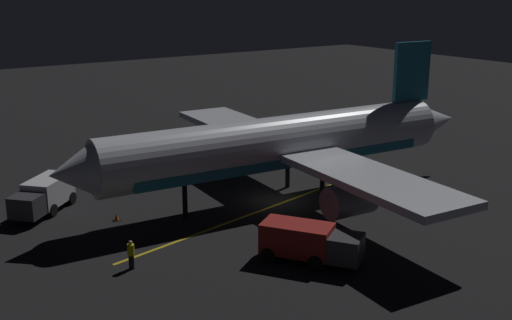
{
  "coord_description": "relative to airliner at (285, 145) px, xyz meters",
  "views": [
    {
      "loc": [
        -35.98,
        26.96,
        15.83
      ],
      "look_at": [
        0.0,
        2.0,
        3.5
      ],
      "focal_mm": 44.23,
      "sensor_mm": 36.0,
      "label": 1
    }
  ],
  "objects": [
    {
      "name": "catering_truck",
      "position": [
        -9.58,
        5.58,
        -3.1
      ],
      "size": [
        6.06,
        4.97,
        2.26
      ],
      "color": "maroon",
      "rests_on": "ground_plane"
    },
    {
      "name": "ground_crew_worker",
      "position": [
        -4.63,
        14.5,
        -3.4
      ],
      "size": [
        0.4,
        0.4,
        1.74
      ],
      "color": "black",
      "rests_on": "ground_plane"
    },
    {
      "name": "traffic_cone_near_right",
      "position": [
        7.01,
        2.65,
        -4.04
      ],
      "size": [
        0.5,
        0.5,
        0.55
      ],
      "color": "#EA590F",
      "rests_on": "ground_plane"
    },
    {
      "name": "traffic_cone_near_left",
      "position": [
        3.06,
        12.21,
        -4.04
      ],
      "size": [
        0.5,
        0.5,
        0.55
      ],
      "color": "#EA590F",
      "rests_on": "ground_plane"
    },
    {
      "name": "ground_plane",
      "position": [
        0.05,
        0.57,
        -4.39
      ],
      "size": [
        180.0,
        180.0,
        0.2
      ],
      "primitive_type": "cube",
      "color": "black"
    },
    {
      "name": "apron_guide_stripe",
      "position": [
        -1.36,
        4.57,
        -4.28
      ],
      "size": [
        4.57,
        21.29,
        0.01
      ],
      "primitive_type": "cube",
      "rotation": [
        0.0,
        0.0,
        0.2
      ],
      "color": "gold",
      "rests_on": "ground_plane"
    },
    {
      "name": "baggage_truck",
      "position": [
        7.6,
        15.7,
        -3.08
      ],
      "size": [
        5.32,
        5.55,
        2.35
      ],
      "color": "silver",
      "rests_on": "ground_plane"
    },
    {
      "name": "airliner",
      "position": [
        0.0,
        0.0,
        0.0
      ],
      "size": [
        32.23,
        34.61,
        11.28
      ],
      "color": "silver",
      "rests_on": "ground_plane"
    }
  ]
}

